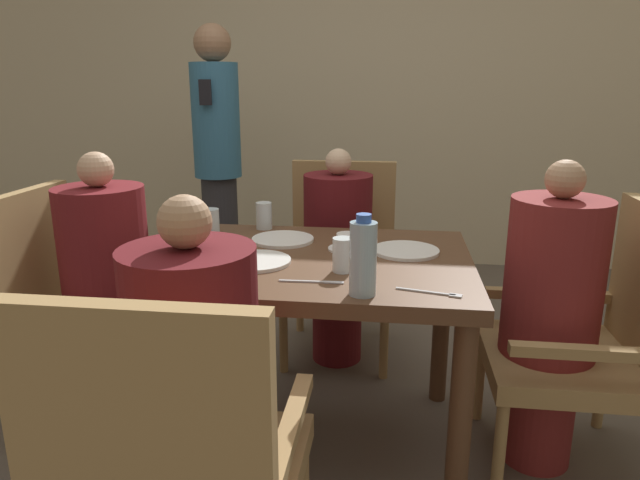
{
  "coord_description": "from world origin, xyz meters",
  "views": [
    {
      "loc": [
        0.25,
        -1.89,
        1.32
      ],
      "look_at": [
        0.0,
        0.04,
        0.79
      ],
      "focal_mm": 32.0,
      "sensor_mm": 36.0,
      "label": 1
    }
  ],
  "objects_px": {
    "diner_in_left_chair": "(109,294)",
    "plate_dessert_center": "(283,239)",
    "diner_in_right_chair": "(550,315)",
    "glass_tall_near": "(264,216)",
    "teacup_with_saucer": "(347,243)",
    "chair_far_side": "(340,255)",
    "water_bottle": "(363,258)",
    "chair_left_side": "(73,309)",
    "plate_main_right": "(406,251)",
    "plate_main_left": "(256,261)",
    "standing_host": "(218,158)",
    "chair_near_corner": "(176,466)",
    "glass_tall_far": "(343,255)",
    "chair_right_side": "(593,336)",
    "glass_tall_mid": "(211,223)",
    "diner_in_far_chair": "(338,255)",
    "diner_in_near_chair": "(197,405)"
  },
  "relations": [
    {
      "from": "chair_far_side",
      "to": "glass_tall_near",
      "type": "height_order",
      "value": "chair_far_side"
    },
    {
      "from": "chair_right_side",
      "to": "chair_near_corner",
      "type": "height_order",
      "value": "same"
    },
    {
      "from": "chair_right_side",
      "to": "chair_near_corner",
      "type": "xyz_separation_m",
      "value": [
        -1.16,
        -0.84,
        0.0
      ]
    },
    {
      "from": "water_bottle",
      "to": "glass_tall_far",
      "type": "xyz_separation_m",
      "value": [
        -0.08,
        0.2,
        -0.05
      ]
    },
    {
      "from": "plate_main_left",
      "to": "teacup_with_saucer",
      "type": "distance_m",
      "value": 0.35
    },
    {
      "from": "chair_left_side",
      "to": "glass_tall_far",
      "type": "relative_size",
      "value": 8.44
    },
    {
      "from": "diner_in_right_chair",
      "to": "diner_in_near_chair",
      "type": "bearing_deg",
      "value": -145.58
    },
    {
      "from": "chair_left_side",
      "to": "plate_main_right",
      "type": "xyz_separation_m",
      "value": [
        1.25,
        0.1,
        0.25
      ]
    },
    {
      "from": "diner_in_right_chair",
      "to": "water_bottle",
      "type": "height_order",
      "value": "diner_in_right_chair"
    },
    {
      "from": "diner_in_near_chair",
      "to": "plate_dessert_center",
      "type": "xyz_separation_m",
      "value": [
        0.05,
        0.88,
        0.19
      ]
    },
    {
      "from": "chair_right_side",
      "to": "glass_tall_near",
      "type": "height_order",
      "value": "chair_right_side"
    },
    {
      "from": "chair_left_side",
      "to": "standing_host",
      "type": "height_order",
      "value": "standing_host"
    },
    {
      "from": "plate_dessert_center",
      "to": "water_bottle",
      "type": "bearing_deg",
      "value": -57.95
    },
    {
      "from": "chair_far_side",
      "to": "glass_tall_near",
      "type": "bearing_deg",
      "value": -120.58
    },
    {
      "from": "chair_far_side",
      "to": "teacup_with_saucer",
      "type": "relative_size",
      "value": 6.79
    },
    {
      "from": "standing_host",
      "to": "teacup_with_saucer",
      "type": "bearing_deg",
      "value": -56.19
    },
    {
      "from": "plate_main_left",
      "to": "glass_tall_mid",
      "type": "height_order",
      "value": "glass_tall_mid"
    },
    {
      "from": "diner_in_far_chair",
      "to": "diner_in_right_chair",
      "type": "distance_m",
      "value": 1.05
    },
    {
      "from": "diner_in_right_chair",
      "to": "glass_tall_near",
      "type": "height_order",
      "value": "diner_in_right_chair"
    },
    {
      "from": "plate_dessert_center",
      "to": "glass_tall_far",
      "type": "height_order",
      "value": "glass_tall_far"
    },
    {
      "from": "diner_in_right_chair",
      "to": "plate_main_right",
      "type": "xyz_separation_m",
      "value": [
        -0.49,
        0.1,
        0.18
      ]
    },
    {
      "from": "plate_dessert_center",
      "to": "glass_tall_near",
      "type": "distance_m",
      "value": 0.22
    },
    {
      "from": "diner_in_far_chair",
      "to": "standing_host",
      "type": "distance_m",
      "value": 1.15
    },
    {
      "from": "diner_in_left_chair",
      "to": "water_bottle",
      "type": "relative_size",
      "value": 4.6
    },
    {
      "from": "diner_in_left_chair",
      "to": "plate_main_right",
      "type": "distance_m",
      "value": 1.12
    },
    {
      "from": "diner_in_near_chair",
      "to": "teacup_with_saucer",
      "type": "relative_size",
      "value": 7.81
    },
    {
      "from": "standing_host",
      "to": "plate_main_right",
      "type": "xyz_separation_m",
      "value": [
        1.11,
        -1.34,
        -0.15
      ]
    },
    {
      "from": "plate_dessert_center",
      "to": "glass_tall_far",
      "type": "bearing_deg",
      "value": -52.21
    },
    {
      "from": "standing_host",
      "to": "plate_dessert_center",
      "type": "height_order",
      "value": "standing_host"
    },
    {
      "from": "diner_in_right_chair",
      "to": "standing_host",
      "type": "relative_size",
      "value": 0.66
    },
    {
      "from": "water_bottle",
      "to": "diner_in_left_chair",
      "type": "bearing_deg",
      "value": 160.28
    },
    {
      "from": "diner_in_right_chair",
      "to": "teacup_with_saucer",
      "type": "height_order",
      "value": "diner_in_right_chair"
    },
    {
      "from": "plate_dessert_center",
      "to": "diner_in_far_chair",
      "type": "bearing_deg",
      "value": 71.74
    },
    {
      "from": "diner_in_far_chair",
      "to": "glass_tall_mid",
      "type": "bearing_deg",
      "value": -134.24
    },
    {
      "from": "chair_right_side",
      "to": "diner_in_right_chair",
      "type": "xyz_separation_m",
      "value": [
        -0.15,
        0.0,
        0.07
      ]
    },
    {
      "from": "diner_in_left_chair",
      "to": "plate_dessert_center",
      "type": "relative_size",
      "value": 4.56
    },
    {
      "from": "chair_far_side",
      "to": "plate_dessert_center",
      "type": "height_order",
      "value": "chair_far_side"
    },
    {
      "from": "chair_right_side",
      "to": "teacup_with_saucer",
      "type": "bearing_deg",
      "value": 173.16
    },
    {
      "from": "plate_main_right",
      "to": "teacup_with_saucer",
      "type": "height_order",
      "value": "teacup_with_saucer"
    },
    {
      "from": "diner_in_right_chair",
      "to": "glass_tall_far",
      "type": "bearing_deg",
      "value": -168.14
    },
    {
      "from": "teacup_with_saucer",
      "to": "chair_far_side",
      "type": "bearing_deg",
      "value": 97.07
    },
    {
      "from": "diner_in_left_chair",
      "to": "water_bottle",
      "type": "height_order",
      "value": "diner_in_left_chair"
    },
    {
      "from": "diner_in_right_chair",
      "to": "glass_tall_mid",
      "type": "xyz_separation_m",
      "value": [
        -1.25,
        0.22,
        0.23
      ]
    },
    {
      "from": "chair_near_corner",
      "to": "diner_in_left_chair",
      "type": "bearing_deg",
      "value": 124.72
    },
    {
      "from": "water_bottle",
      "to": "chair_right_side",
      "type": "bearing_deg",
      "value": 24.21
    },
    {
      "from": "plate_main_left",
      "to": "glass_tall_mid",
      "type": "distance_m",
      "value": 0.41
    },
    {
      "from": "diner_in_near_chair",
      "to": "plate_main_left",
      "type": "xyz_separation_m",
      "value": [
        0.01,
        0.6,
        0.19
      ]
    },
    {
      "from": "diner_in_far_chair",
      "to": "standing_host",
      "type": "xyz_separation_m",
      "value": [
        -0.8,
        0.75,
        0.36
      ]
    },
    {
      "from": "standing_host",
      "to": "plate_dessert_center",
      "type": "bearing_deg",
      "value": -62.86
    },
    {
      "from": "water_bottle",
      "to": "teacup_with_saucer",
      "type": "bearing_deg",
      "value": 100.31
    }
  ]
}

